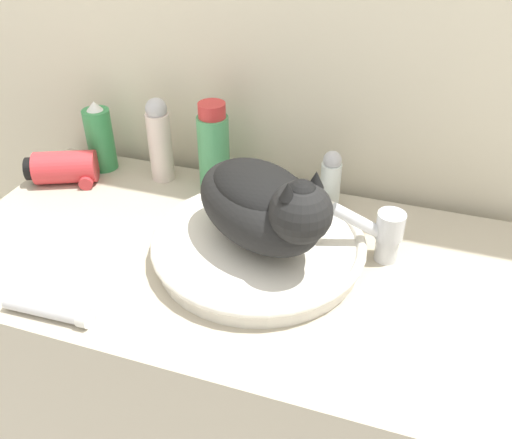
% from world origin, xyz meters
% --- Properties ---
extents(wall_back, '(8.00, 0.05, 2.40)m').
position_xyz_m(wall_back, '(0.00, 0.65, 1.20)').
color(wall_back, beige).
rests_on(wall_back, ground_plane).
extents(vanity_counter, '(1.15, 0.59, 0.86)m').
position_xyz_m(vanity_counter, '(0.00, 0.30, 0.43)').
color(vanity_counter, '#B2A893').
rests_on(vanity_counter, ground_plane).
extents(sink_basin, '(0.42, 0.42, 0.05)m').
position_xyz_m(sink_basin, '(0.05, 0.31, 0.89)').
color(sink_basin, white).
rests_on(sink_basin, vanity_counter).
extents(cat, '(0.34, 0.36, 0.19)m').
position_xyz_m(cat, '(0.06, 0.31, 1.00)').
color(cat, black).
rests_on(cat, sink_basin).
extents(faucet, '(0.14, 0.07, 0.13)m').
position_xyz_m(faucet, '(0.28, 0.38, 0.93)').
color(faucet, silver).
rests_on(faucet, vanity_counter).
extents(deodorant_stick, '(0.04, 0.04, 0.14)m').
position_xyz_m(deodorant_stick, '(0.15, 0.53, 0.93)').
color(deodorant_stick, silver).
rests_on(deodorant_stick, vanity_counter).
extents(lotion_bottle_white, '(0.06, 0.06, 0.20)m').
position_xyz_m(lotion_bottle_white, '(-0.26, 0.53, 0.97)').
color(lotion_bottle_white, silver).
rests_on(lotion_bottle_white, vanity_counter).
extents(mouthwash_bottle, '(0.07, 0.07, 0.21)m').
position_xyz_m(mouthwash_bottle, '(-0.13, 0.53, 0.96)').
color(mouthwash_bottle, '#4CA366').
rests_on(mouthwash_bottle, vanity_counter).
extents(spray_bottle_trigger, '(0.07, 0.07, 0.18)m').
position_xyz_m(spray_bottle_trigger, '(-0.43, 0.53, 0.94)').
color(spray_bottle_trigger, '#338C4C').
rests_on(spray_bottle_trigger, vanity_counter).
extents(cream_tube, '(0.16, 0.04, 0.04)m').
position_xyz_m(cream_tube, '(-0.24, 0.04, 0.88)').
color(cream_tube, silver).
rests_on(cream_tube, vanity_counter).
extents(hair_dryer, '(0.17, 0.13, 0.08)m').
position_xyz_m(hair_dryer, '(-0.47, 0.44, 0.90)').
color(hair_dryer, '#C63338').
rests_on(hair_dryer, vanity_counter).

